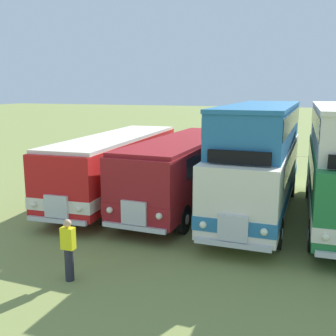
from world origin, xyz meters
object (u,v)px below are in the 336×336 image
(bus_third_in_row, at_px, (260,155))
(marshal_person, at_px, (69,249))
(bus_second_in_row, at_px, (184,166))
(bus_first_in_row, at_px, (118,162))

(bus_third_in_row, relative_size, marshal_person, 6.01)
(bus_third_in_row, xyz_separation_m, marshal_person, (-4.00, -7.80, -1.58))
(bus_second_in_row, distance_m, bus_third_in_row, 3.32)
(bus_second_in_row, height_order, bus_third_in_row, bus_third_in_row)
(bus_first_in_row, xyz_separation_m, bus_third_in_row, (6.49, -0.14, 0.72))
(bus_third_in_row, bearing_deg, marshal_person, -117.18)
(bus_third_in_row, distance_m, marshal_person, 8.91)
(bus_second_in_row, relative_size, bus_third_in_row, 0.97)
(bus_first_in_row, distance_m, bus_third_in_row, 6.53)
(bus_second_in_row, height_order, marshal_person, bus_second_in_row)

